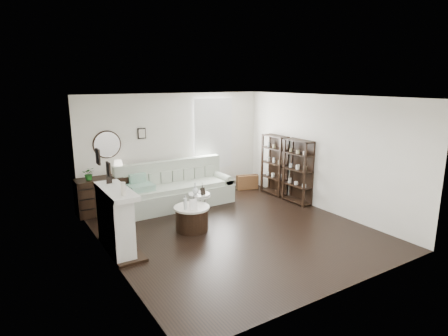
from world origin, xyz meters
TOP-DOWN VIEW (x-y plane):
  - room at (0.73, 2.70)m, footprint 5.50×5.50m
  - fireplace at (-2.32, 0.30)m, footprint 0.50×1.40m
  - shelf_unit_far at (2.33, 1.55)m, footprint 0.30×0.80m
  - shelf_unit_near at (2.33, 0.65)m, footprint 0.30×0.80m
  - sofa at (-0.35, 2.09)m, footprint 2.78×0.96m
  - quilt at (-1.26, 1.95)m, footprint 0.56×0.47m
  - suitcase at (1.98, 2.30)m, footprint 0.64×0.35m
  - dresser at (-1.96, 2.47)m, footprint 1.26×0.54m
  - table_lamp at (-1.59, 2.47)m, footprint 0.25×0.25m
  - potted_plant at (-2.27, 2.42)m, footprint 0.31×0.28m
  - drum_table at (-0.73, 0.45)m, footprint 0.73×0.73m
  - pedestal_table at (-0.30, 0.92)m, footprint 0.49×0.49m
  - eiffel_drum at (-0.65, 0.50)m, footprint 0.15×0.15m
  - bottle_drum at (-0.91, 0.37)m, footprint 0.07×0.07m
  - card_frame_drum at (-0.78, 0.27)m, footprint 0.16×0.07m
  - eiffel_ped at (-0.20, 0.96)m, footprint 0.12×0.12m
  - flask_ped at (-0.38, 0.94)m, footprint 0.14×0.14m
  - card_frame_ped at (-0.28, 0.80)m, footprint 0.13×0.07m

SIDE VIEW (x-z plane):
  - suitcase at x=1.98m, z-range 0.00..0.40m
  - drum_table at x=-0.73m, z-range 0.00..0.51m
  - sofa at x=-0.35m, z-range -0.18..0.90m
  - dresser at x=-1.96m, z-range 0.00..0.84m
  - pedestal_table at x=-0.30m, z-range 0.24..0.83m
  - fireplace at x=-2.32m, z-range -0.38..1.46m
  - eiffel_drum at x=-0.65m, z-range 0.51..0.71m
  - card_frame_drum at x=-0.78m, z-range 0.51..0.72m
  - quilt at x=-1.26m, z-range 0.56..0.70m
  - bottle_drum at x=-0.91m, z-range 0.51..0.79m
  - card_frame_ped at x=-0.28m, z-range 0.59..0.75m
  - eiffel_ped at x=-0.20m, z-range 0.59..0.79m
  - flask_ped at x=-0.38m, z-range 0.59..0.84m
  - shelf_unit_far at x=2.33m, z-range 0.00..1.60m
  - shelf_unit_near at x=2.33m, z-range 0.00..1.60m
  - potted_plant at x=-2.27m, z-range 0.84..1.13m
  - table_lamp at x=-1.59m, z-range 0.84..1.21m
  - room at x=0.73m, z-range -1.15..4.35m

